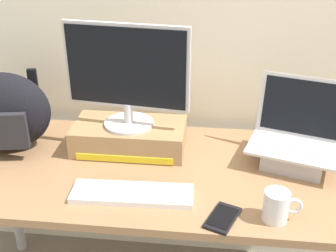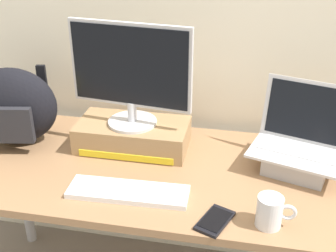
# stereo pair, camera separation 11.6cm
# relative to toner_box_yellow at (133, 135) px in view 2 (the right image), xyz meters

# --- Properties ---
(desk) EXTENTS (1.76, 0.70, 0.75)m
(desk) POSITION_rel_toner_box_yellow_xyz_m (0.17, -0.13, -0.13)
(desk) COLOR #99704C
(desk) RESTS_ON ground
(toner_box_yellow) EXTENTS (0.45, 0.24, 0.11)m
(toner_box_yellow) POSITION_rel_toner_box_yellow_xyz_m (0.00, 0.00, 0.00)
(toner_box_yellow) COLOR #9E7A51
(toner_box_yellow) RESTS_ON desk
(desktop_monitor) EXTENTS (0.48, 0.20, 0.41)m
(desktop_monitor) POSITION_rel_toner_box_yellow_xyz_m (-0.00, -0.00, 0.26)
(desktop_monitor) COLOR silver
(desktop_monitor) RESTS_ON toner_box_yellow
(open_laptop) EXTENTS (0.40, 0.33, 0.32)m
(open_laptop) POSITION_rel_toner_box_yellow_xyz_m (0.65, -0.04, 0.01)
(open_laptop) COLOR #ADADB2
(open_laptop) RESTS_ON desk
(external_keyboard) EXTENTS (0.42, 0.14, 0.02)m
(external_keyboard) POSITION_rel_toner_box_yellow_xyz_m (0.07, -0.32, -0.04)
(external_keyboard) COLOR white
(external_keyboard) RESTS_ON desk
(messenger_backpack) EXTENTS (0.38, 0.27, 0.32)m
(messenger_backpack) POSITION_rel_toner_box_yellow_xyz_m (-0.49, -0.05, 0.11)
(messenger_backpack) COLOR black
(messenger_backpack) RESTS_ON desk
(coffee_mug) EXTENTS (0.12, 0.08, 0.10)m
(coffee_mug) POSITION_rel_toner_box_yellow_xyz_m (0.54, -0.39, -0.00)
(coffee_mug) COLOR silver
(coffee_mug) RESTS_ON desk
(cell_phone) EXTENTS (0.13, 0.16, 0.01)m
(cell_phone) POSITION_rel_toner_box_yellow_xyz_m (0.38, -0.41, -0.05)
(cell_phone) COLOR black
(cell_phone) RESTS_ON desk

